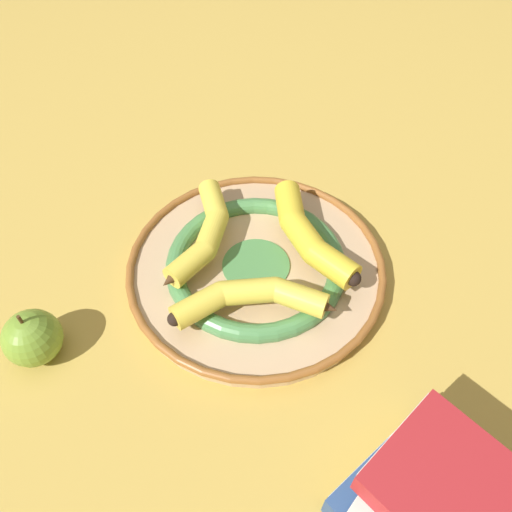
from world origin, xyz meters
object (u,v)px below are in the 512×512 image
object	(u,v)px
banana_c	(205,234)
decorative_bowl	(256,266)
banana_a	(306,232)
apple	(32,338)
banana_b	(252,298)

from	to	relation	value
banana_c	decorative_bowl	bearing A→B (deg)	-100.18
banana_a	banana_c	bearing A→B (deg)	-115.35
apple	banana_c	bearing A→B (deg)	115.08
banana_b	decorative_bowl	bearing A→B (deg)	-99.01
banana_b	apple	xyz separation A→B (m)	(-0.01, -0.26, -0.02)
banana_b	apple	distance (m)	0.26
banana_a	banana_b	world-z (taller)	banana_a
banana_a	banana_b	bearing A→B (deg)	-59.95
banana_c	apple	distance (m)	0.25
decorative_bowl	apple	xyz separation A→B (m)	(0.06, -0.28, 0.02)
decorative_bowl	banana_a	size ratio (longest dim) A/B	1.73
banana_c	apple	world-z (taller)	apple
decorative_bowl	banana_c	bearing A→B (deg)	-125.40
decorative_bowl	banana_b	world-z (taller)	banana_b
banana_a	decorative_bowl	bearing A→B (deg)	-92.18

